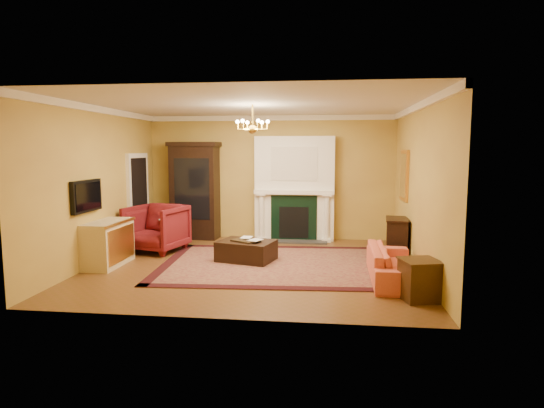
% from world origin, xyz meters
% --- Properties ---
extents(floor, '(6.00, 5.50, 0.02)m').
position_xyz_m(floor, '(0.00, 0.00, -0.01)').
color(floor, brown).
rests_on(floor, ground).
extents(ceiling, '(6.00, 5.50, 0.02)m').
position_xyz_m(ceiling, '(0.00, 0.00, 3.01)').
color(ceiling, silver).
rests_on(ceiling, wall_back).
extents(wall_back, '(6.00, 0.02, 3.00)m').
position_xyz_m(wall_back, '(0.00, 2.76, 1.50)').
color(wall_back, gold).
rests_on(wall_back, floor).
extents(wall_front, '(6.00, 0.02, 3.00)m').
position_xyz_m(wall_front, '(0.00, -2.76, 1.50)').
color(wall_front, gold).
rests_on(wall_front, floor).
extents(wall_left, '(0.02, 5.50, 3.00)m').
position_xyz_m(wall_left, '(-3.01, 0.00, 1.50)').
color(wall_left, gold).
rests_on(wall_left, floor).
extents(wall_right, '(0.02, 5.50, 3.00)m').
position_xyz_m(wall_right, '(3.01, 0.00, 1.50)').
color(wall_right, gold).
rests_on(wall_right, floor).
extents(fireplace, '(1.90, 0.70, 2.50)m').
position_xyz_m(fireplace, '(0.60, 2.57, 1.19)').
color(fireplace, white).
rests_on(fireplace, wall_back).
extents(crown_molding, '(6.00, 5.50, 0.12)m').
position_xyz_m(crown_molding, '(0.00, 0.96, 2.94)').
color(crown_molding, white).
rests_on(crown_molding, ceiling).
extents(doorway, '(0.08, 1.05, 2.10)m').
position_xyz_m(doorway, '(-2.95, 1.70, 1.05)').
color(doorway, white).
rests_on(doorway, wall_left).
extents(tv_panel, '(0.09, 0.95, 0.58)m').
position_xyz_m(tv_panel, '(-2.95, -0.60, 1.35)').
color(tv_panel, black).
rests_on(tv_panel, wall_left).
extents(gilt_mirror, '(0.06, 0.76, 1.05)m').
position_xyz_m(gilt_mirror, '(2.97, 1.40, 1.65)').
color(gilt_mirror, gold).
rests_on(gilt_mirror, wall_right).
extents(chandelier, '(0.63, 0.55, 0.53)m').
position_xyz_m(chandelier, '(-0.00, 0.00, 2.61)').
color(chandelier, gold).
rests_on(chandelier, ceiling).
extents(oriental_rug, '(4.45, 3.44, 0.02)m').
position_xyz_m(oriental_rug, '(0.39, 0.12, 0.01)').
color(oriental_rug, '#4E101E').
rests_on(oriental_rug, floor).
extents(china_cabinet, '(1.16, 0.59, 2.26)m').
position_xyz_m(china_cabinet, '(-1.84, 2.49, 1.13)').
color(china_cabinet, black).
rests_on(china_cabinet, floor).
extents(wingback_armchair, '(1.29, 1.24, 1.11)m').
position_xyz_m(wingback_armchair, '(-2.26, 0.96, 0.55)').
color(wingback_armchair, maroon).
rests_on(wingback_armchair, floor).
extents(pedestal_table, '(0.37, 0.37, 0.67)m').
position_xyz_m(pedestal_table, '(-2.11, 1.24, 0.39)').
color(pedestal_table, black).
rests_on(pedestal_table, floor).
extents(commode, '(0.56, 1.15, 0.85)m').
position_xyz_m(commode, '(-2.73, -0.31, 0.42)').
color(commode, beige).
rests_on(commode, floor).
extents(coral_sofa, '(0.60, 1.92, 0.75)m').
position_xyz_m(coral_sofa, '(2.48, -0.69, 0.37)').
color(coral_sofa, '#D65C44').
rests_on(coral_sofa, floor).
extents(end_table, '(0.59, 0.59, 0.57)m').
position_xyz_m(end_table, '(2.72, -1.67, 0.28)').
color(end_table, '#35200E').
rests_on(end_table, floor).
extents(console_table, '(0.49, 0.75, 0.79)m').
position_xyz_m(console_table, '(2.78, 0.91, 0.39)').
color(console_table, black).
rests_on(console_table, floor).
extents(leather_ottoman, '(1.20, 1.00, 0.39)m').
position_xyz_m(leather_ottoman, '(-0.19, 0.33, 0.21)').
color(leather_ottoman, black).
rests_on(leather_ottoman, oriental_rug).
extents(ottoman_tray, '(0.60, 0.57, 0.03)m').
position_xyz_m(ottoman_tray, '(-0.19, 0.29, 0.42)').
color(ottoman_tray, black).
rests_on(ottoman_tray, leather_ottoman).
extents(book_a, '(0.21, 0.05, 0.28)m').
position_xyz_m(book_a, '(-0.30, 0.43, 0.58)').
color(book_a, gray).
rests_on(book_a, ottoman_tray).
extents(book_b, '(0.20, 0.11, 0.29)m').
position_xyz_m(book_b, '(-0.08, 0.24, 0.58)').
color(book_b, gray).
rests_on(book_b, ottoman_tray).
extents(topiary_left, '(0.16, 0.16, 0.44)m').
position_xyz_m(topiary_left, '(-0.01, 2.53, 1.47)').
color(topiary_left, tan).
rests_on(topiary_left, fireplace).
extents(topiary_right, '(0.16, 0.16, 0.42)m').
position_xyz_m(topiary_right, '(1.21, 2.53, 1.46)').
color(topiary_right, tan).
rests_on(topiary_right, fireplace).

